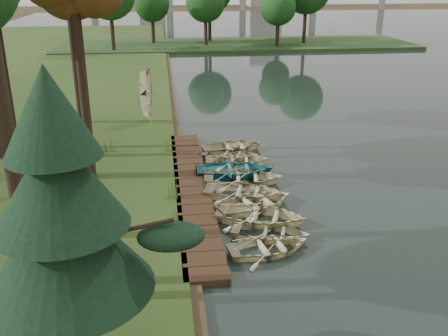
{
  "coord_description": "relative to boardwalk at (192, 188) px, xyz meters",
  "views": [
    {
      "loc": [
        -2.78,
        -21.93,
        9.78
      ],
      "look_at": [
        -0.11,
        -0.43,
        1.3
      ],
      "focal_mm": 40.0,
      "sensor_mm": 36.0,
      "label": 1
    }
  ],
  "objects": [
    {
      "name": "boardwalk",
      "position": [
        0.0,
        0.0,
        0.0
      ],
      "size": [
        1.6,
        16.0,
        0.3
      ],
      "primitive_type": "cube",
      "color": "#362315",
      "rests_on": "ground"
    },
    {
      "name": "ground",
      "position": [
        1.6,
        0.0,
        -0.15
      ],
      "size": [
        300.0,
        300.0,
        0.0
      ],
      "primitive_type": "plane",
      "color": "#3D2F1D"
    },
    {
      "name": "rowboat_3",
      "position": [
        2.63,
        -2.36,
        0.28
      ],
      "size": [
        4.33,
        3.72,
        0.76
      ],
      "primitive_type": "imported",
      "rotation": [
        0.0,
        0.0,
        1.93
      ],
      "color": "beige",
      "rests_on": "water"
    },
    {
      "name": "stored_rowboat",
      "position": [
        -2.2,
        11.29,
        0.52
      ],
      "size": [
        4.05,
        3.27,
        0.74
      ],
      "primitive_type": "imported",
      "rotation": [
        3.14,
        0.0,
        1.35
      ],
      "color": "beige",
      "rests_on": "bank"
    },
    {
      "name": "reeds_3",
      "position": [
        -1.0,
        5.31,
        0.65
      ],
      "size": [
        0.6,
        0.6,
        1.0
      ],
      "primitive_type": "cone",
      "color": "#3F661E",
      "rests_on": "bank"
    },
    {
      "name": "reeds_0",
      "position": [
        -1.0,
        -4.1,
        0.6
      ],
      "size": [
        0.6,
        0.6,
        0.89
      ],
      "primitive_type": "cone",
      "color": "#3F661E",
      "rests_on": "bank"
    },
    {
      "name": "rowboat_9",
      "position": [
        2.7,
        5.32,
        0.28
      ],
      "size": [
        4.02,
        3.16,
        0.75
      ],
      "primitive_type": "imported",
      "rotation": [
        0.0,
        0.0,
        1.74
      ],
      "color": "beige",
      "rests_on": "water"
    },
    {
      "name": "rowboat_6",
      "position": [
        2.32,
        1.57,
        0.31
      ],
      "size": [
        4.14,
        3.06,
        0.83
      ],
      "primitive_type": "imported",
      "rotation": [
        0.0,
        0.0,
        1.52
      ],
      "color": "teal",
      "rests_on": "water"
    },
    {
      "name": "rowboat_8",
      "position": [
        2.36,
        4.12,
        0.23
      ],
      "size": [
        3.74,
        3.12,
        0.67
      ],
      "primitive_type": "imported",
      "rotation": [
        0.0,
        0.0,
        1.28
      ],
      "color": "beige",
      "rests_on": "water"
    },
    {
      "name": "rowboat_4",
      "position": [
        2.32,
        -1.15,
        0.29
      ],
      "size": [
        4.33,
        3.61,
        0.77
      ],
      "primitive_type": "imported",
      "rotation": [
        0.0,
        0.0,
        1.28
      ],
      "color": "beige",
      "rests_on": "water"
    },
    {
      "name": "peninsula",
      "position": [
        9.6,
        50.0,
        0.08
      ],
      "size": [
        50.0,
        14.0,
        0.45
      ],
      "primitive_type": "cube",
      "color": "#26401C",
      "rests_on": "ground"
    },
    {
      "name": "rowboat_2",
      "position": [
        2.62,
        -3.67,
        0.29
      ],
      "size": [
        4.51,
        3.87,
        0.79
      ],
      "primitive_type": "imported",
      "rotation": [
        0.0,
        0.0,
        1.22
      ],
      "color": "beige",
      "rests_on": "water"
    },
    {
      "name": "reeds_1",
      "position": [
        -1.0,
        -1.23,
        0.65
      ],
      "size": [
        0.6,
        0.6,
        1.0
      ],
      "primitive_type": "cone",
      "color": "#3F661E",
      "rests_on": "bank"
    },
    {
      "name": "rowboat_5",
      "position": [
        2.55,
        0.44,
        0.31
      ],
      "size": [
        4.18,
        3.18,
        0.81
      ],
      "primitive_type": "imported",
      "rotation": [
        0.0,
        0.0,
        1.47
      ],
      "color": "beige",
      "rests_on": "water"
    },
    {
      "name": "reeds_2",
      "position": [
        -4.37,
        5.49,
        0.59
      ],
      "size": [
        0.6,
        0.6,
        0.87
      ],
      "primitive_type": "cone",
      "color": "#3F661E",
      "rests_on": "bank"
    },
    {
      "name": "rowboat_1",
      "position": [
        2.74,
        -4.99,
        0.22
      ],
      "size": [
        3.66,
        3.11,
        0.64
      ],
      "primitive_type": "imported",
      "rotation": [
        0.0,
        0.0,
        1.23
      ],
      "color": "beige",
      "rests_on": "water"
    },
    {
      "name": "rowboat_0",
      "position": [
        2.46,
        -6.06,
        0.22
      ],
      "size": [
        3.43,
        2.69,
        0.64
      ],
      "primitive_type": "imported",
      "rotation": [
        0.0,
        0.0,
        1.73
      ],
      "color": "beige",
      "rests_on": "water"
    },
    {
      "name": "pine_tree",
      "position": [
        -3.45,
        -12.0,
        4.98
      ],
      "size": [
        3.8,
        3.8,
        7.88
      ],
      "color": "black",
      "rests_on": "bank"
    },
    {
      "name": "rowboat_7",
      "position": [
        2.61,
        3.11,
        0.26
      ],
      "size": [
        3.64,
        2.76,
        0.71
      ],
      "primitive_type": "imported",
      "rotation": [
        0.0,
        0.0,
        1.48
      ],
      "color": "beige",
      "rests_on": "water"
    }
  ]
}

